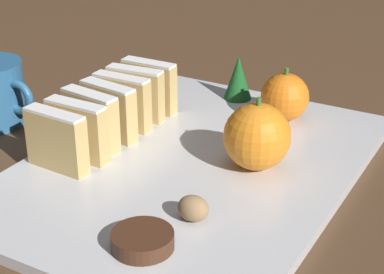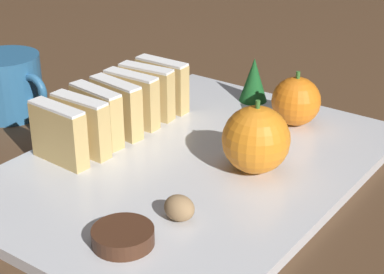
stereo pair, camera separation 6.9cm
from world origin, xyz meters
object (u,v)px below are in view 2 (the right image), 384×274
Objects in this scene: orange_far at (296,101)px; walnut at (179,208)px; orange_near at (256,140)px; chocolate_cookie at (123,236)px; coffee_mug at (8,85)px.

orange_far is 0.26m from walnut.
orange_near is 2.65× the size of walnut.
orange_near reaches higher than orange_far.
coffee_mug reaches higher than chocolate_cookie.
coffee_mug is (-0.33, -0.17, -0.00)m from orange_far.
coffee_mug is at bearing 155.57° from chocolate_cookie.
walnut is (0.01, -0.26, -0.02)m from orange_far.
walnut is at bearing -93.33° from orange_near.
orange_far is 1.23× the size of chocolate_cookie.
orange_far reaches higher than chocolate_cookie.
orange_far is at bearing 93.28° from walnut.
chocolate_cookie is 0.36m from coffee_mug.
orange_far is 2.25× the size of walnut.
coffee_mug is at bearing -174.41° from orange_near.
coffee_mug is (-0.33, 0.15, 0.02)m from chocolate_cookie.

